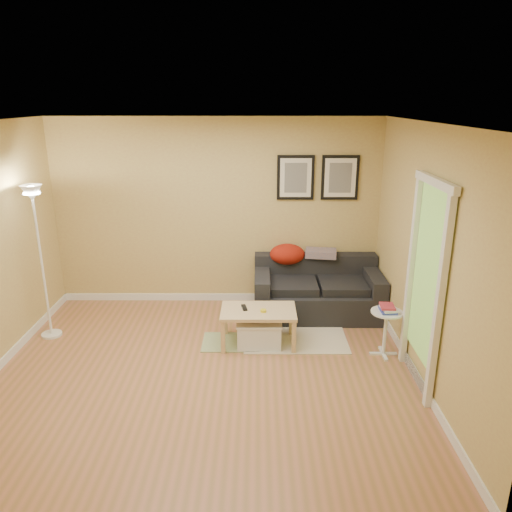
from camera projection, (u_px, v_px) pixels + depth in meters
name	position (u px, v px, depth m)	size (l,w,h in m)	color
floor	(205.00, 373.00, 5.25)	(4.50, 4.50, 0.00)	#B06C4B
ceiling	(196.00, 123.00, 4.45)	(4.50, 4.50, 0.00)	white
wall_back	(217.00, 213.00, 6.75)	(4.50, 4.50, 0.00)	tan
wall_front	(163.00, 361.00, 2.95)	(4.50, 4.50, 0.00)	tan
wall_right	(427.00, 259.00, 4.84)	(4.00, 4.00, 0.00)	tan
baseboard_back	(219.00, 297.00, 7.13)	(4.50, 0.02, 0.10)	white
baseboard_right	(413.00, 369.00, 5.23)	(0.02, 4.00, 0.10)	white
sofa	(318.00, 288.00, 6.58)	(1.70, 0.90, 0.75)	black
red_throw	(287.00, 254.00, 6.72)	(0.48, 0.36, 0.28)	#A0270E
plaid_throw	(321.00, 253.00, 6.73)	(0.42, 0.26, 0.10)	#A97462
framed_print_left	(296.00, 178.00, 6.57)	(0.50, 0.04, 0.60)	black
framed_print_right	(340.00, 178.00, 6.57)	(0.50, 0.04, 0.60)	black
area_rug	(295.00, 337.00, 6.02)	(1.25, 0.85, 0.01)	beige
green_runner	(232.00, 342.00, 5.90)	(0.70, 0.50, 0.01)	#668C4C
coffee_table	(258.00, 327.00, 5.81)	(0.88, 0.54, 0.44)	#DBB886
remote_control	(244.00, 308.00, 5.78)	(0.05, 0.16, 0.02)	black
tape_roll	(263.00, 311.00, 5.68)	(0.07, 0.07, 0.03)	yellow
storage_bin	(259.00, 333.00, 5.79)	(0.53, 0.39, 0.33)	white
side_table	(385.00, 333.00, 5.54)	(0.36, 0.36, 0.54)	white
book_stack	(388.00, 308.00, 5.45)	(0.17, 0.23, 0.07)	#303B91
floor_lamp	(42.00, 268.00, 5.80)	(0.25, 0.25, 1.89)	white
doorway	(423.00, 290.00, 4.78)	(0.12, 1.01, 2.13)	white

